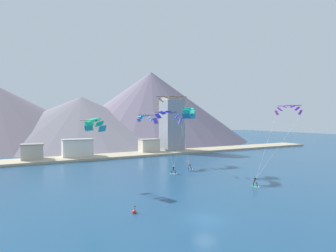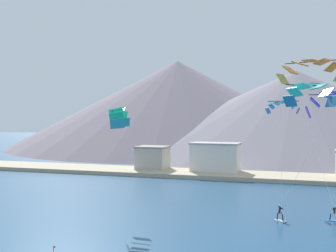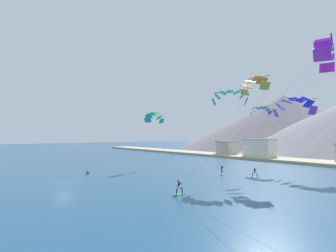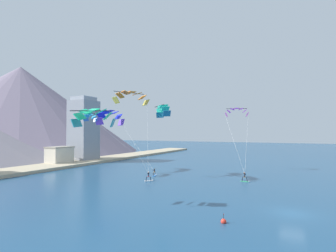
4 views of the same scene
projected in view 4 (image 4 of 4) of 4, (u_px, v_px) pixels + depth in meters
name	position (u px, v px, depth m)	size (l,w,h in m)	color
ground_plane	(292.00, 213.00, 28.94)	(400.00, 400.00, 0.00)	navy
kitesurfer_near_lead	(150.00, 178.00, 48.11)	(1.54, 1.49, 1.82)	white
kitesurfer_near_trail	(155.00, 174.00, 53.88)	(1.76, 0.57, 1.64)	#337FDB
kitesurfer_mid_center	(246.00, 179.00, 47.31)	(0.65, 1.74, 1.80)	#33B266
parafoil_kite_near_lead	(131.00, 97.00, 53.47)	(7.86, 8.06, 15.90)	gold
parafoil_kite_near_trail	(110.00, 116.00, 59.87)	(8.36, 13.33, 12.78)	#6138C6
parafoil_kite_mid_center	(237.00, 112.00, 62.16)	(15.29, 7.17, 13.35)	#BB2CBA
parafoil_kite_distant_high_outer	(90.00, 116.00, 53.56)	(4.46, 2.09, 1.79)	#3A6BC7
parafoil_kite_distant_low_drift	(163.00, 109.00, 50.38)	(5.24, 5.05, 2.38)	#196490
parafoil_kite_distant_mid_solo	(94.00, 116.00, 31.76)	(3.64, 5.48, 2.37)	teal
race_marker_buoy	(224.00, 221.00, 25.88)	(0.56, 0.56, 1.02)	red
shore_building_promenade_mid	(59.00, 156.00, 71.81)	(6.57, 4.63, 5.00)	beige
highrise_tower	(84.00, 130.00, 80.27)	(7.00, 7.00, 19.75)	gray
mountain_peak_east_shoulder	(20.00, 109.00, 122.17)	(108.54, 108.54, 39.57)	slate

